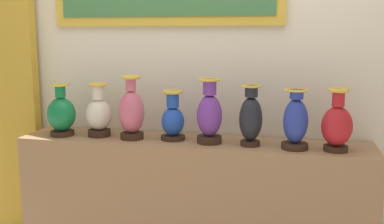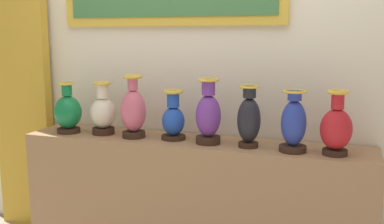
{
  "view_description": "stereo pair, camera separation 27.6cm",
  "coord_description": "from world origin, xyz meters",
  "px_view_note": "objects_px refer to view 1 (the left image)",
  "views": [
    {
      "loc": [
        0.62,
        -2.65,
        1.48
      ],
      "look_at": [
        0.0,
        0.0,
        1.0
      ],
      "focal_mm": 41.31,
      "sensor_mm": 36.0,
      "label": 1
    },
    {
      "loc": [
        0.88,
        -2.58,
        1.48
      ],
      "look_at": [
        0.0,
        0.0,
        1.0
      ],
      "focal_mm": 41.31,
      "sensor_mm": 36.0,
      "label": 2
    }
  ],
  "objects_px": {
    "vase_emerald": "(61,114)",
    "vase_cobalt": "(296,122)",
    "vase_ivory": "(99,114)",
    "vase_violet": "(209,115)",
    "vase_onyx": "(251,118)",
    "vase_sapphire": "(173,119)",
    "vase_crimson": "(337,125)",
    "vase_rose": "(131,112)"
  },
  "relations": [
    {
      "from": "vase_ivory",
      "to": "vase_rose",
      "type": "distance_m",
      "value": 0.24
    },
    {
      "from": "vase_ivory",
      "to": "vase_violet",
      "type": "distance_m",
      "value": 0.75
    },
    {
      "from": "vase_ivory",
      "to": "vase_emerald",
      "type": "bearing_deg",
      "value": -170.42
    },
    {
      "from": "vase_emerald",
      "to": "vase_crimson",
      "type": "bearing_deg",
      "value": -0.2
    },
    {
      "from": "vase_violet",
      "to": "vase_sapphire",
      "type": "bearing_deg",
      "value": 171.69
    },
    {
      "from": "vase_cobalt",
      "to": "vase_crimson",
      "type": "height_order",
      "value": "vase_crimson"
    },
    {
      "from": "vase_emerald",
      "to": "vase_violet",
      "type": "xyz_separation_m",
      "value": [
        0.99,
        0.02,
        0.03
      ]
    },
    {
      "from": "vase_sapphire",
      "to": "vase_onyx",
      "type": "bearing_deg",
      "value": -4.93
    },
    {
      "from": "vase_ivory",
      "to": "vase_rose",
      "type": "relative_size",
      "value": 0.86
    },
    {
      "from": "vase_rose",
      "to": "vase_violet",
      "type": "bearing_deg",
      "value": 0.14
    },
    {
      "from": "vase_rose",
      "to": "vase_sapphire",
      "type": "bearing_deg",
      "value": 7.94
    },
    {
      "from": "vase_emerald",
      "to": "vase_rose",
      "type": "relative_size",
      "value": 0.85
    },
    {
      "from": "vase_rose",
      "to": "vase_onyx",
      "type": "distance_m",
      "value": 0.76
    },
    {
      "from": "vase_onyx",
      "to": "vase_cobalt",
      "type": "bearing_deg",
      "value": -4.43
    },
    {
      "from": "vase_rose",
      "to": "vase_onyx",
      "type": "bearing_deg",
      "value": -0.46
    },
    {
      "from": "vase_rose",
      "to": "vase_crimson",
      "type": "relative_size",
      "value": 1.12
    },
    {
      "from": "vase_rose",
      "to": "vase_emerald",
      "type": "bearing_deg",
      "value": -178.22
    },
    {
      "from": "vase_ivory",
      "to": "vase_onyx",
      "type": "xyz_separation_m",
      "value": [
        1.0,
        -0.03,
        0.02
      ]
    },
    {
      "from": "vase_sapphire",
      "to": "vase_violet",
      "type": "height_order",
      "value": "vase_violet"
    },
    {
      "from": "vase_onyx",
      "to": "vase_crimson",
      "type": "bearing_deg",
      "value": -1.75
    },
    {
      "from": "vase_violet",
      "to": "vase_crimson",
      "type": "relative_size",
      "value": 1.1
    },
    {
      "from": "vase_crimson",
      "to": "vase_emerald",
      "type": "bearing_deg",
      "value": 179.8
    },
    {
      "from": "vase_ivory",
      "to": "vase_cobalt",
      "type": "xyz_separation_m",
      "value": [
        1.26,
        -0.05,
        0.01
      ]
    },
    {
      "from": "vase_rose",
      "to": "vase_cobalt",
      "type": "distance_m",
      "value": 1.02
    },
    {
      "from": "vase_cobalt",
      "to": "vase_rose",
      "type": "bearing_deg",
      "value": 178.52
    },
    {
      "from": "vase_ivory",
      "to": "vase_violet",
      "type": "xyz_separation_m",
      "value": [
        0.75,
        -0.03,
        0.03
      ]
    },
    {
      "from": "vase_sapphire",
      "to": "vase_rose",
      "type": "bearing_deg",
      "value": -172.06
    },
    {
      "from": "vase_violet",
      "to": "vase_crimson",
      "type": "bearing_deg",
      "value": -1.72
    },
    {
      "from": "vase_emerald",
      "to": "vase_ivory",
      "type": "xyz_separation_m",
      "value": [
        0.25,
        0.04,
        0.0
      ]
    },
    {
      "from": "vase_violet",
      "to": "vase_onyx",
      "type": "height_order",
      "value": "vase_violet"
    },
    {
      "from": "vase_crimson",
      "to": "vase_violet",
      "type": "bearing_deg",
      "value": 178.28
    },
    {
      "from": "vase_rose",
      "to": "vase_sapphire",
      "type": "xyz_separation_m",
      "value": [
        0.26,
        0.04,
        -0.04
      ]
    },
    {
      "from": "vase_ivory",
      "to": "vase_crimson",
      "type": "bearing_deg",
      "value": -1.83
    },
    {
      "from": "vase_emerald",
      "to": "vase_cobalt",
      "type": "bearing_deg",
      "value": -0.43
    },
    {
      "from": "vase_ivory",
      "to": "vase_violet",
      "type": "relative_size",
      "value": 0.88
    },
    {
      "from": "vase_ivory",
      "to": "vase_rose",
      "type": "height_order",
      "value": "vase_rose"
    },
    {
      "from": "vase_sapphire",
      "to": "vase_violet",
      "type": "bearing_deg",
      "value": -8.31
    },
    {
      "from": "vase_emerald",
      "to": "vase_onyx",
      "type": "height_order",
      "value": "vase_onyx"
    },
    {
      "from": "vase_violet",
      "to": "vase_onyx",
      "type": "relative_size",
      "value": 1.09
    },
    {
      "from": "vase_violet",
      "to": "vase_onyx",
      "type": "xyz_separation_m",
      "value": [
        0.25,
        -0.01,
        -0.0
      ]
    },
    {
      "from": "vase_onyx",
      "to": "vase_cobalt",
      "type": "xyz_separation_m",
      "value": [
        0.26,
        -0.02,
        -0.01
      ]
    },
    {
      "from": "vase_onyx",
      "to": "vase_violet",
      "type": "bearing_deg",
      "value": 178.34
    }
  ]
}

